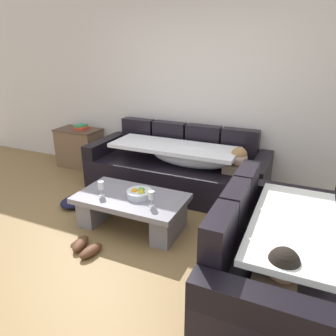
% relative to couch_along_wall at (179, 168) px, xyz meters
% --- Properties ---
extents(ground_plane, '(14.00, 14.00, 0.00)m').
position_rel_couch_along_wall_xyz_m(ground_plane, '(0.11, -1.63, -0.33)').
color(ground_plane, olive).
extents(back_wall, '(9.00, 0.10, 2.70)m').
position_rel_couch_along_wall_xyz_m(back_wall, '(0.11, 0.52, 1.02)').
color(back_wall, silver).
rests_on(back_wall, ground_plane).
extents(couch_along_wall, '(2.46, 0.92, 0.88)m').
position_rel_couch_along_wall_xyz_m(couch_along_wall, '(0.00, 0.00, 0.00)').
color(couch_along_wall, black).
rests_on(couch_along_wall, ground_plane).
extents(couch_near_window, '(0.92, 1.76, 0.88)m').
position_rel_couch_along_wall_xyz_m(couch_near_window, '(1.46, -1.51, 0.01)').
color(couch_near_window, black).
rests_on(couch_near_window, ground_plane).
extents(coffee_table, '(1.20, 0.68, 0.38)m').
position_rel_couch_along_wall_xyz_m(coffee_table, '(-0.11, -1.11, -0.09)').
color(coffee_table, gray).
rests_on(coffee_table, ground_plane).
extents(fruit_bowl, '(0.28, 0.28, 0.10)m').
position_rel_couch_along_wall_xyz_m(fruit_bowl, '(-0.02, -1.09, 0.09)').
color(fruit_bowl, silver).
rests_on(fruit_bowl, coffee_table).
extents(wine_glass_near_left, '(0.07, 0.07, 0.17)m').
position_rel_couch_along_wall_xyz_m(wine_glass_near_left, '(-0.41, -1.23, 0.17)').
color(wine_glass_near_left, silver).
rests_on(wine_glass_near_left, coffee_table).
extents(wine_glass_near_right, '(0.07, 0.07, 0.17)m').
position_rel_couch_along_wall_xyz_m(wine_glass_near_right, '(0.20, -1.22, 0.17)').
color(wine_glass_near_right, silver).
rests_on(wine_glass_near_right, coffee_table).
extents(side_cabinet, '(0.72, 0.44, 0.64)m').
position_rel_couch_along_wall_xyz_m(side_cabinet, '(-1.90, 0.22, -0.01)').
color(side_cabinet, brown).
rests_on(side_cabinet, ground_plane).
extents(book_stack_on_cabinet, '(0.17, 0.21, 0.08)m').
position_rel_couch_along_wall_xyz_m(book_stack_on_cabinet, '(-1.82, 0.23, 0.35)').
color(book_stack_on_cabinet, red).
rests_on(book_stack_on_cabinet, side_cabinet).
extents(pair_of_shoes, '(0.34, 0.34, 0.09)m').
position_rel_couch_along_wall_xyz_m(pair_of_shoes, '(-0.30, -1.71, -0.28)').
color(pair_of_shoes, '#59331E').
rests_on(pair_of_shoes, ground_plane).
extents(crumpled_garment, '(0.43, 0.48, 0.12)m').
position_rel_couch_along_wall_xyz_m(crumpled_garment, '(-1.02, -0.98, -0.27)').
color(crumpled_garment, '#191933').
rests_on(crumpled_garment, ground_plane).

